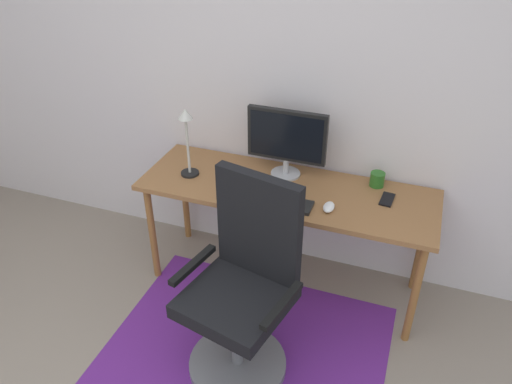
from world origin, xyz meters
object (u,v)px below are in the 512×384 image
cell_phone (387,199)px  keyboard (274,201)px  monitor (287,139)px  desk (286,198)px  computer_mouse (329,207)px  coffee_cup (377,179)px  office_chair (243,298)px  desk_lamp (187,134)px

cell_phone → keyboard: bearing=-153.7°
keyboard → cell_phone: 0.64m
monitor → keyboard: monitor is taller
desk → monitor: size_ratio=3.65×
computer_mouse → cell_phone: (0.29, 0.20, -0.01)m
keyboard → computer_mouse: 0.30m
keyboard → coffee_cup: 0.63m
monitor → office_chair: size_ratio=0.43×
desk → desk_lamp: 0.69m
computer_mouse → monitor: bearing=139.6°
desk → office_chair: bearing=-91.2°
keyboard → coffee_cup: (0.51, 0.37, 0.03)m
desk → keyboard: bearing=-96.9°
cell_phone → desk: bearing=-168.8°
office_chair → coffee_cup: bearing=72.9°
keyboard → computer_mouse: (0.30, 0.03, 0.01)m
cell_phone → desk_lamp: 1.21m
coffee_cup → office_chair: 1.06m
computer_mouse → coffee_cup: size_ratio=1.22×
keyboard → desk_lamp: size_ratio=1.01×
desk → keyboard: 0.19m
desk → computer_mouse: size_ratio=16.68×
desk → cell_phone: bearing=6.8°
keyboard → desk_lamp: (-0.58, 0.12, 0.26)m
desk → coffee_cup: size_ratio=20.30×
keyboard → coffee_cup: bearing=36.3°
monitor → desk_lamp: (-0.55, -0.19, 0.03)m
keyboard → office_chair: (0.01, -0.51, -0.27)m
monitor → computer_mouse: 0.49m
computer_mouse → office_chair: (-0.29, -0.54, -0.27)m
keyboard → office_chair: size_ratio=0.39×
cell_phone → coffee_cup: bearing=124.6°
keyboard → cell_phone: keyboard is taller
monitor → coffee_cup: bearing=6.1°
coffee_cup → cell_phone: bearing=-59.8°
desk → office_chair: (-0.01, -0.68, -0.19)m
monitor → computer_mouse: monitor is taller
office_chair → desk_lamp: bearing=145.5°
office_chair → desk: bearing=101.4°
monitor → keyboard: bearing=-84.3°
cell_phone → office_chair: 0.98m
monitor → office_chair: 0.97m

